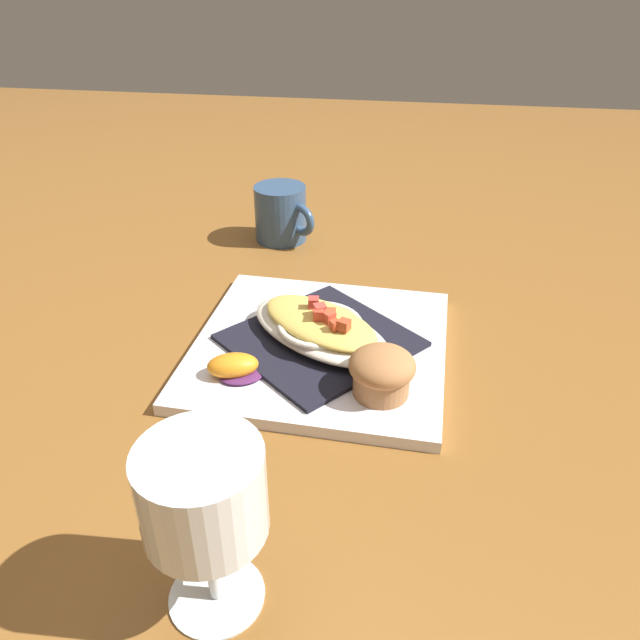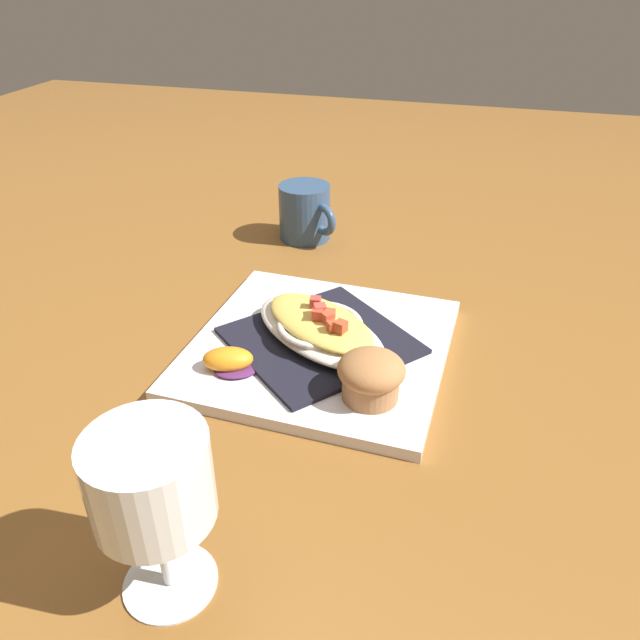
% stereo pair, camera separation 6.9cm
% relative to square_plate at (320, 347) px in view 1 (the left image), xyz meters
% --- Properties ---
extents(ground_plane, '(2.60, 2.60, 0.00)m').
position_rel_square_plate_xyz_m(ground_plane, '(0.00, 0.00, -0.01)').
color(ground_plane, brown).
extents(square_plate, '(0.29, 0.29, 0.01)m').
position_rel_square_plate_xyz_m(square_plate, '(0.00, 0.00, 0.00)').
color(square_plate, white).
rests_on(square_plate, ground_plane).
extents(folded_napkin, '(0.25, 0.25, 0.01)m').
position_rel_square_plate_xyz_m(folded_napkin, '(0.00, 0.00, 0.01)').
color(folded_napkin, black).
rests_on(folded_napkin, square_plate).
extents(gratin_dish, '(0.18, 0.21, 0.04)m').
position_rel_square_plate_xyz_m(gratin_dish, '(-0.00, -0.00, 0.03)').
color(gratin_dish, silver).
rests_on(gratin_dish, folded_napkin).
extents(muffin, '(0.07, 0.07, 0.05)m').
position_rel_square_plate_xyz_m(muffin, '(-0.08, -0.08, 0.03)').
color(muffin, '#A46F43').
rests_on(muffin, square_plate).
extents(orange_garnish, '(0.05, 0.07, 0.02)m').
position_rel_square_plate_xyz_m(orange_garnish, '(-0.08, 0.08, 0.02)').
color(orange_garnish, '#542557').
rests_on(orange_garnish, square_plate).
extents(coffee_mug, '(0.09, 0.10, 0.09)m').
position_rel_square_plate_xyz_m(coffee_mug, '(0.30, 0.11, 0.03)').
color(coffee_mug, '#324E71').
rests_on(coffee_mug, ground_plane).
extents(stemmed_glass, '(0.08, 0.08, 0.14)m').
position_rel_square_plate_xyz_m(stemmed_glass, '(-0.32, 0.03, 0.09)').
color(stemmed_glass, white).
rests_on(stemmed_glass, ground_plane).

